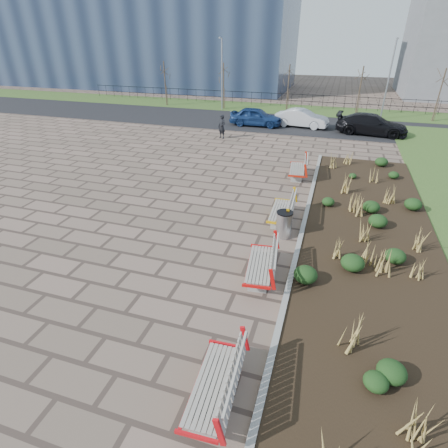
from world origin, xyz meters
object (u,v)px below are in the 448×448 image
(bench_b, at_px, (260,263))
(litter_bin, at_px, (284,225))
(bench_c, at_px, (281,209))
(lamp_west, at_px, (222,75))
(bench_d, at_px, (297,168))
(bench_a, at_px, (213,382))
(car_black, at_px, (371,124))
(car_blue, at_px, (256,117))
(lamp_east, at_px, (388,81))
(car_silver, at_px, (302,118))
(pedestrian, at_px, (222,127))

(bench_b, distance_m, litter_bin, 2.58)
(bench_b, distance_m, bench_c, 3.71)
(lamp_west, bearing_deg, bench_d, -60.03)
(bench_a, height_order, lamp_west, lamp_west)
(bench_c, relative_size, car_black, 0.43)
(bench_d, distance_m, car_black, 10.80)
(car_blue, bearing_deg, litter_bin, -163.76)
(bench_a, distance_m, lamp_east, 28.96)
(bench_b, xyz_separation_m, car_silver, (-1.04, 19.45, 0.17))
(litter_bin, height_order, car_silver, car_silver)
(bench_c, xyz_separation_m, bench_d, (0.00, 4.91, 0.00))
(bench_b, xyz_separation_m, pedestrian, (-5.88, 14.54, 0.28))
(car_silver, xyz_separation_m, car_black, (4.96, -0.77, 0.05))
(car_blue, relative_size, car_black, 0.82)
(bench_d, bearing_deg, bench_b, -94.97)
(bench_b, bearing_deg, car_blue, 96.44)
(bench_c, xyz_separation_m, car_blue, (-4.49, 15.10, 0.20))
(car_blue, xyz_separation_m, car_black, (8.40, -0.13, 0.02))
(bench_c, bearing_deg, car_silver, 92.34)
(bench_c, height_order, bench_d, same)
(pedestrian, distance_m, lamp_east, 14.74)
(lamp_east, bearing_deg, car_black, -101.04)
(lamp_west, distance_m, lamp_east, 14.00)
(bench_b, bearing_deg, car_black, 71.18)
(bench_a, height_order, bench_b, same)
(litter_bin, distance_m, car_silver, 16.94)
(bench_d, bearing_deg, bench_c, -94.97)
(car_blue, height_order, car_silver, car_blue)
(car_black, bearing_deg, bench_d, 164.54)
(litter_bin, distance_m, car_black, 16.52)
(car_blue, bearing_deg, bench_d, -156.38)
(bench_a, bearing_deg, car_blue, 98.03)
(pedestrian, height_order, car_black, pedestrian)
(bench_a, xyz_separation_m, car_blue, (-4.49, 22.99, 0.20))
(litter_bin, relative_size, car_black, 0.20)
(bench_d, relative_size, car_silver, 0.53)
(bench_b, xyz_separation_m, lamp_west, (-9.00, 24.23, 2.54))
(bench_b, height_order, litter_bin, bench_b)
(bench_d, relative_size, pedestrian, 1.34)
(lamp_west, xyz_separation_m, lamp_east, (14.00, 0.00, 0.00))
(bench_b, relative_size, litter_bin, 2.21)
(litter_bin, distance_m, lamp_west, 23.71)
(bench_c, bearing_deg, car_black, 73.89)
(bench_a, xyz_separation_m, car_silver, (-1.04, 23.64, 0.17))
(litter_bin, xyz_separation_m, lamp_west, (-9.29, 21.66, 2.57))
(bench_c, bearing_deg, lamp_west, 112.24)
(bench_b, relative_size, lamp_east, 0.35)
(bench_a, relative_size, litter_bin, 2.21)
(car_black, bearing_deg, lamp_east, -5.22)
(bench_c, relative_size, lamp_west, 0.35)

